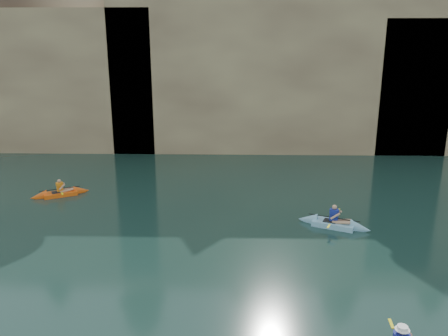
{
  "coord_description": "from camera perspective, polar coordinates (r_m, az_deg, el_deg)",
  "views": [
    {
      "loc": [
        -1.13,
        -9.57,
        7.51
      ],
      "look_at": [
        -1.55,
        6.81,
        3.0
      ],
      "focal_mm": 35.0,
      "sensor_mm": 36.0,
      "label": 1
    }
  ],
  "objects": [
    {
      "name": "sea_cave_west",
      "position": [
        36.17,
        -26.47,
        5.02
      ],
      "size": [
        4.5,
        1.0,
        4.0
      ],
      "primitive_type": "cube",
      "color": "black",
      "rests_on": "ground"
    },
    {
      "name": "sea_cave_east",
      "position": [
        33.84,
        20.75,
        5.46
      ],
      "size": [
        5.0,
        1.0,
        4.5
      ],
      "primitive_type": "cube",
      "color": "black",
      "rests_on": "ground"
    },
    {
      "name": "cliff_slab_center",
      "position": [
        32.37,
        7.17,
        12.07
      ],
      "size": [
        24.0,
        2.4,
        11.4
      ],
      "primitive_type": "cube",
      "color": "tan",
      "rests_on": "ground"
    },
    {
      "name": "kayaker_orange",
      "position": [
        24.55,
        -20.59,
        -3.1
      ],
      "size": [
        2.92,
        2.0,
        1.12
      ],
      "rotation": [
        0.0,
        0.0,
        0.5
      ],
      "color": "#F4570F",
      "rests_on": "ground"
    },
    {
      "name": "cliff",
      "position": [
        39.61,
        3.18,
        13.19
      ],
      "size": [
        70.0,
        16.0,
        12.0
      ],
      "primitive_type": "cube",
      "color": "tan",
      "rests_on": "ground"
    },
    {
      "name": "sea_cave_center",
      "position": [
        32.19,
        -3.69,
        4.79
      ],
      "size": [
        3.5,
        1.0,
        3.2
      ],
      "primitive_type": "cube",
      "color": "black",
      "rests_on": "ground"
    },
    {
      "name": "kayaker_ltblue_near",
      "position": [
        19.7,
        14.1,
        -7.03
      ],
      "size": [
        3.18,
        2.27,
        1.24
      ],
      "rotation": [
        0.0,
        0.0,
        -0.42
      ],
      "color": "#7EB7D3",
      "rests_on": "ground"
    }
  ]
}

